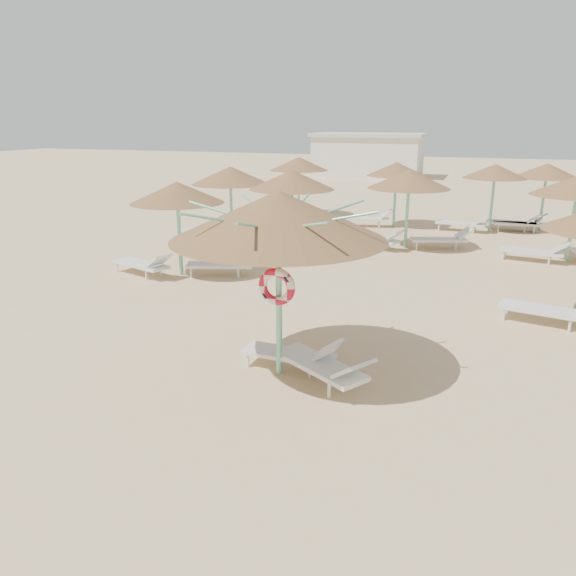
% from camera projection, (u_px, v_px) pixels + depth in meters
% --- Properties ---
extents(ground, '(120.00, 120.00, 0.00)m').
position_uv_depth(ground, '(290.00, 371.00, 10.13)').
color(ground, '#CFB37E').
rests_on(ground, ground).
extents(main_palapa, '(3.63, 3.63, 3.26)m').
position_uv_depth(main_palapa, '(279.00, 216.00, 9.23)').
color(main_palapa, '#76CEAD').
rests_on(main_palapa, ground).
extents(lounger_main_a, '(1.83, 0.62, 0.66)m').
position_uv_depth(lounger_main_a, '(295.00, 354.00, 10.10)').
color(lounger_main_a, silver).
rests_on(lounger_main_a, ground).
extents(lounger_main_b, '(2.03, 1.59, 0.73)m').
position_uv_depth(lounger_main_b, '(324.00, 366.00, 9.53)').
color(lounger_main_b, silver).
rests_on(lounger_main_b, ground).
extents(palapa_field, '(19.44, 13.97, 2.72)m').
position_uv_depth(palapa_field, '(433.00, 184.00, 18.34)').
color(palapa_field, '#76CEAD').
rests_on(palapa_field, ground).
extents(service_hut, '(8.40, 4.40, 3.25)m').
position_uv_depth(service_hut, '(368.00, 155.00, 43.12)').
color(service_hut, silver).
rests_on(service_hut, ground).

